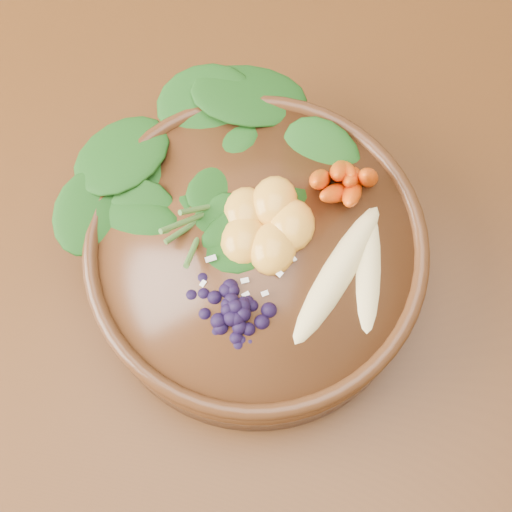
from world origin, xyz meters
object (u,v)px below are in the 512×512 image
at_px(carrot_cluster, 348,162).
at_px(blueberry_pile, 234,303).
at_px(dining_table, 389,337).
at_px(kale_heap, 229,156).
at_px(banana_halves, 355,265).
at_px(stoneware_bowl, 256,260).
at_px(mandarin_cluster, 266,219).

distance_m(carrot_cluster, blueberry_pile, 0.15).
relative_size(dining_table, kale_heap, 8.51).
bearing_deg(banana_halves, stoneware_bowl, -177.26).
distance_m(dining_table, kale_heap, 0.27).
bearing_deg(stoneware_bowl, carrot_cluster, 47.08).
xyz_separation_m(dining_table, mandarin_cluster, (-0.14, 0.03, 0.19)).
xyz_separation_m(carrot_cluster, blueberry_pile, (-0.07, -0.13, -0.02)).
bearing_deg(blueberry_pile, mandarin_cluster, 81.50).
relative_size(stoneware_bowl, blueberry_pile, 2.16).
relative_size(stoneware_bowl, kale_heap, 1.53).
height_order(stoneware_bowl, banana_halves, banana_halves).
distance_m(kale_heap, blueberry_pile, 0.13).
bearing_deg(mandarin_cluster, kale_heap, 128.98).
bearing_deg(stoneware_bowl, mandarin_cluster, 74.43).
xyz_separation_m(stoneware_bowl, kale_heap, (-0.03, 0.07, 0.06)).
bearing_deg(kale_heap, blueberry_pile, -77.43).
bearing_deg(blueberry_pile, carrot_cluster, 61.22).
relative_size(carrot_cluster, mandarin_cluster, 0.87).
distance_m(carrot_cluster, banana_halves, 0.08).
relative_size(stoneware_bowl, mandarin_cluster, 3.15).
relative_size(mandarin_cluster, blueberry_pile, 0.69).
bearing_deg(carrot_cluster, banana_halves, -66.94).
relative_size(carrot_cluster, banana_halves, 0.50).
height_order(stoneware_bowl, blueberry_pile, blueberry_pile).
height_order(kale_heap, carrot_cluster, carrot_cluster).
relative_size(kale_heap, carrot_cluster, 2.37).
xyz_separation_m(stoneware_bowl, mandarin_cluster, (0.00, 0.02, 0.05)).
xyz_separation_m(dining_table, stoneware_bowl, (-0.14, 0.01, 0.13)).
height_order(stoneware_bowl, carrot_cluster, carrot_cluster).
height_order(dining_table, blueberry_pile, blueberry_pile).
xyz_separation_m(stoneware_bowl, banana_halves, (0.08, -0.01, 0.05)).
distance_m(stoneware_bowl, banana_halves, 0.10).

